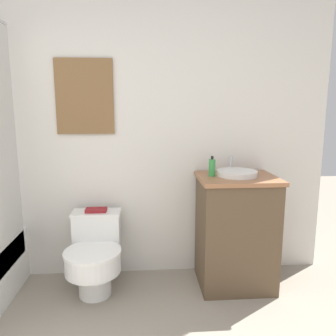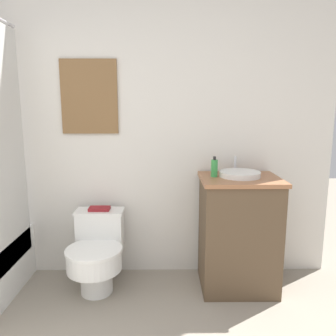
# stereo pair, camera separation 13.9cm
# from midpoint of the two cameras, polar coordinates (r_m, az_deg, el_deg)

# --- Properties ---
(wall_back) EXTENTS (3.55, 0.07, 2.50)m
(wall_back) POSITION_cam_midpoint_polar(r_m,az_deg,el_deg) (2.68, -11.82, 7.50)
(wall_back) COLOR silver
(wall_back) RESTS_ON ground_plane
(toilet) EXTENTS (0.41, 0.55, 0.58)m
(toilet) POSITION_cam_midpoint_polar(r_m,az_deg,el_deg) (2.61, -14.17, -14.28)
(toilet) COLOR white
(toilet) RESTS_ON ground_plane
(vanity) EXTENTS (0.59, 0.49, 0.87)m
(vanity) POSITION_cam_midpoint_polar(r_m,az_deg,el_deg) (2.62, 10.16, -10.77)
(vanity) COLOR brown
(vanity) RESTS_ON ground_plane
(sink) EXTENTS (0.31, 0.34, 0.13)m
(sink) POSITION_cam_midpoint_polar(r_m,az_deg,el_deg) (2.52, 10.36, -0.88)
(sink) COLOR white
(sink) RESTS_ON vanity
(soap_bottle) EXTENTS (0.05, 0.05, 0.15)m
(soap_bottle) POSITION_cam_midpoint_polar(r_m,az_deg,el_deg) (2.47, 6.08, 0.08)
(soap_bottle) COLOR green
(soap_bottle) RESTS_ON vanity
(book_on_tank) EXTENTS (0.16, 0.10, 0.02)m
(book_on_tank) POSITION_cam_midpoint_polar(r_m,az_deg,el_deg) (2.65, -13.90, -7.13)
(book_on_tank) COLOR maroon
(book_on_tank) RESTS_ON toilet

